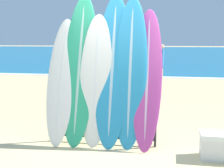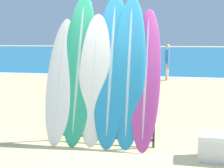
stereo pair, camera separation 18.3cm
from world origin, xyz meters
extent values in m
plane|color=tan|center=(0.00, 0.00, 0.00)|extent=(160.00, 160.00, 0.00)
cube|color=#146693|center=(0.00, 39.98, 0.00)|extent=(120.00, 60.00, 0.00)
cube|color=white|center=(0.00, 10.28, 0.01)|extent=(120.00, 0.60, 0.01)
cylinder|color=#28282D|center=(-1.24, 0.53, 0.45)|extent=(0.04, 0.04, 0.90)
cylinder|color=#28282D|center=(0.52, 0.53, 0.45)|extent=(0.04, 0.04, 0.90)
cylinder|color=#28282D|center=(-0.36, 0.53, 0.88)|extent=(1.80, 0.04, 0.04)
cylinder|color=#28282D|center=(-0.36, 0.53, 0.12)|extent=(1.80, 0.04, 0.04)
ellipsoid|color=silver|center=(-1.10, 0.56, 1.08)|extent=(0.50, 0.82, 2.15)
ellipsoid|color=silver|center=(-1.10, 0.56, 1.08)|extent=(0.09, 0.80, 2.07)
ellipsoid|color=#289E70|center=(-0.80, 0.63, 1.28)|extent=(0.58, 0.89, 2.57)
ellipsoid|color=#9AC3B3|center=(-0.80, 0.63, 1.28)|extent=(0.11, 0.86, 2.47)
ellipsoid|color=silver|center=(-0.49, 0.56, 1.11)|extent=(0.56, 0.63, 2.22)
ellipsoid|color=silver|center=(-0.49, 0.56, 1.11)|extent=(0.10, 0.61, 2.13)
ellipsoid|color=teal|center=(-0.22, 0.62, 1.28)|extent=(0.59, 0.87, 2.55)
ellipsoid|color=#98BACC|center=(-0.22, 0.62, 1.28)|extent=(0.11, 0.85, 2.46)
ellipsoid|color=teal|center=(0.09, 0.59, 1.25)|extent=(0.55, 0.73, 2.50)
ellipsoid|color=#98BACC|center=(0.09, 0.59, 1.25)|extent=(0.10, 0.72, 2.40)
ellipsoid|color=#B23D8E|center=(0.37, 0.60, 1.15)|extent=(0.49, 0.84, 2.30)
ellipsoid|color=#CAA1BE|center=(0.37, 0.60, 1.15)|extent=(0.09, 0.82, 2.21)
cylinder|color=#A87A5B|center=(-0.79, 6.52, 0.43)|extent=(0.12, 0.12, 0.86)
cylinder|color=#A87A5B|center=(-0.66, 6.39, 0.43)|extent=(0.12, 0.12, 0.86)
cube|color=#282D38|center=(-0.72, 6.46, 0.73)|extent=(0.28, 0.28, 0.26)
cube|color=#2D333D|center=(-0.72, 6.46, 1.19)|extent=(0.30, 0.30, 0.67)
sphere|color=#A87A5B|center=(-0.72, 6.46, 1.69)|extent=(0.24, 0.24, 0.24)
cylinder|color=#A87A5B|center=(-0.66, 4.34, 0.39)|extent=(0.11, 0.11, 0.77)
cylinder|color=#A87A5B|center=(-0.56, 4.20, 0.39)|extent=(0.11, 0.11, 0.77)
cube|color=#478466|center=(-0.61, 4.27, 0.66)|extent=(0.23, 0.26, 0.23)
cube|color=white|center=(-0.61, 4.27, 1.07)|extent=(0.26, 0.28, 0.60)
sphere|color=#A87A5B|center=(-0.61, 4.27, 1.52)|extent=(0.22, 0.22, 0.22)
cylinder|color=beige|center=(0.35, 9.19, 0.37)|extent=(0.10, 0.10, 0.74)
cylinder|color=beige|center=(0.38, 9.35, 0.37)|extent=(0.10, 0.10, 0.74)
cube|color=#385693|center=(0.36, 9.27, 0.63)|extent=(0.17, 0.23, 0.22)
cube|color=#3370BC|center=(0.36, 9.27, 1.03)|extent=(0.19, 0.25, 0.58)
sphere|color=beige|center=(0.36, 9.27, 1.46)|extent=(0.21, 0.21, 0.21)
cube|color=silver|center=(1.52, 0.20, 0.16)|extent=(0.60, 0.37, 0.32)
cube|color=white|center=(1.52, 0.20, 0.36)|extent=(0.62, 0.38, 0.07)
camera|label=1|loc=(0.73, -4.51, 1.78)|focal=50.00mm
camera|label=2|loc=(0.91, -4.47, 1.78)|focal=50.00mm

